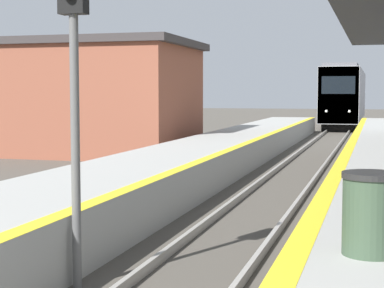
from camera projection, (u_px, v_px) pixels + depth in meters
The scene contains 4 objects.
train at pixel (345, 96), 50.49m from camera, with size 2.63×19.94×4.53m.
signal_near at pixel (74, 50), 8.34m from camera, with size 0.36×0.31×4.52m.
trash_bin at pixel (371, 213), 6.51m from camera, with size 0.60×0.60×0.85m.
station_building at pixel (62, 97), 27.75m from camera, with size 11.52×6.51×4.77m.
Camera 1 is at (2.43, -2.83, 2.61)m, focal length 60.00 mm.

